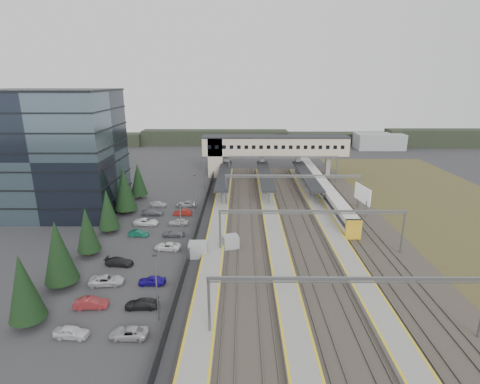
{
  "coord_description": "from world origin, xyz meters",
  "views": [
    {
      "loc": [
        1.35,
        -61.18,
        25.91
      ],
      "look_at": [
        0.94,
        12.04,
        4.0
      ],
      "focal_mm": 28.0,
      "sensor_mm": 36.0,
      "label": 1
    }
  ],
  "objects_px": {
    "relay_cabin_near": "(198,250)",
    "train": "(321,186)",
    "billboard": "(362,195)",
    "relay_cabin_far": "(231,242)",
    "office_building": "(54,152)",
    "footbridge": "(265,148)"
  },
  "relations": [
    {
      "from": "office_building",
      "to": "relay_cabin_far",
      "type": "height_order",
      "value": "office_building"
    },
    {
      "from": "train",
      "to": "footbridge",
      "type": "bearing_deg",
      "value": 124.65
    },
    {
      "from": "relay_cabin_far",
      "to": "train",
      "type": "height_order",
      "value": "train"
    },
    {
      "from": "train",
      "to": "relay_cabin_near",
      "type": "bearing_deg",
      "value": -127.2
    },
    {
      "from": "relay_cabin_near",
      "to": "billboard",
      "type": "height_order",
      "value": "billboard"
    },
    {
      "from": "relay_cabin_near",
      "to": "footbridge",
      "type": "relative_size",
      "value": 0.07
    },
    {
      "from": "relay_cabin_near",
      "to": "train",
      "type": "bearing_deg",
      "value": 52.8
    },
    {
      "from": "train",
      "to": "billboard",
      "type": "xyz_separation_m",
      "value": [
        5.48,
        -13.76,
        2.02
      ]
    },
    {
      "from": "footbridge",
      "to": "office_building",
      "type": "bearing_deg",
      "value": -145.53
    },
    {
      "from": "office_building",
      "to": "billboard",
      "type": "distance_m",
      "value": 62.05
    },
    {
      "from": "relay_cabin_near",
      "to": "train",
      "type": "distance_m",
      "value": 41.9
    },
    {
      "from": "relay_cabin_near",
      "to": "train",
      "type": "height_order",
      "value": "train"
    },
    {
      "from": "office_building",
      "to": "train",
      "type": "relative_size",
      "value": 0.44
    },
    {
      "from": "office_building",
      "to": "relay_cabin_near",
      "type": "height_order",
      "value": "office_building"
    },
    {
      "from": "office_building",
      "to": "train",
      "type": "distance_m",
      "value": 58.23
    },
    {
      "from": "train",
      "to": "billboard",
      "type": "distance_m",
      "value": 14.95
    },
    {
      "from": "office_building",
      "to": "train",
      "type": "bearing_deg",
      "value": 12.3
    },
    {
      "from": "relay_cabin_far",
      "to": "billboard",
      "type": "xyz_separation_m",
      "value": [
        25.94,
        16.72,
        2.81
      ]
    },
    {
      "from": "office_building",
      "to": "relay_cabin_near",
      "type": "xyz_separation_m",
      "value": [
        30.67,
        -21.16,
        -11.02
      ]
    },
    {
      "from": "footbridge",
      "to": "train",
      "type": "xyz_separation_m",
      "value": [
        12.3,
        -17.79,
        -6.03
      ]
    },
    {
      "from": "relay_cabin_far",
      "to": "billboard",
      "type": "height_order",
      "value": "billboard"
    },
    {
      "from": "relay_cabin_far",
      "to": "footbridge",
      "type": "height_order",
      "value": "footbridge"
    }
  ]
}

